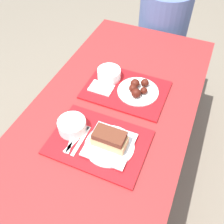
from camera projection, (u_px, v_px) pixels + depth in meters
ground_plane at (111, 177)px, 1.81m from camera, size 12.00×12.00×0.00m
picnic_table at (111, 122)px, 1.33m from camera, size 0.80×1.65×0.73m
picnic_bench_far at (158, 56)px, 2.17m from camera, size 0.76×0.28×0.44m
tray_near at (99, 142)px, 1.12m from camera, size 0.43×0.31×0.01m
tray_far at (126, 90)px, 1.35m from camera, size 0.43×0.31×0.01m
bowl_coleslaw_near at (72, 125)px, 1.14m from camera, size 0.13×0.13×0.06m
brisket_sandwich_plate at (110, 142)px, 1.08m from camera, size 0.22×0.22×0.09m
plastic_fork_near at (77, 139)px, 1.13m from camera, size 0.05×0.17×0.00m
plastic_knife_near at (81, 141)px, 1.12m from camera, size 0.02×0.17×0.00m
plastic_spoon_near at (73, 138)px, 1.13m from camera, size 0.05×0.17×0.00m
condiment_packet at (102, 129)px, 1.16m from camera, size 0.04×0.03×0.01m
bowl_coleslaw_far at (109, 74)px, 1.38m from camera, size 0.13×0.13×0.06m
wings_plate_far at (138, 89)px, 1.32m from camera, size 0.22×0.22×0.06m
napkin_far at (101, 88)px, 1.35m from camera, size 0.13×0.09×0.01m
person_seated_across at (165, 19)px, 1.91m from camera, size 0.39×0.39×0.66m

